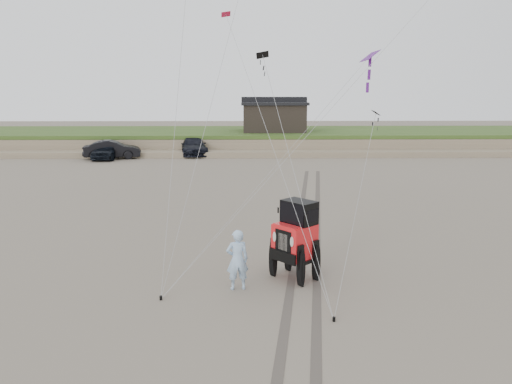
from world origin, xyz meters
The scene contains 12 objects.
ground centered at (0.00, 0.00, 0.00)m, with size 160.00×160.00×0.00m, color #6B6054.
dune_ridge centered at (0.00, 37.50, 0.82)m, with size 160.00×14.25×1.73m.
cabin centered at (2.00, 37.00, 3.24)m, with size 6.40×5.40×3.35m.
truck_a centered at (-12.50, 29.68, 0.77)m, with size 1.83×4.54×1.55m, color black.
truck_b centered at (-12.17, 29.74, 0.78)m, with size 1.65×4.73×1.56m, color black.
truck_c centered at (-5.51, 32.02, 0.79)m, with size 2.22×5.47×1.59m, color black.
jeep centered at (0.84, 2.06, 1.00)m, with size 2.31×5.35×1.99m, color red, non-canonical shape.
man centered at (-0.94, 1.23, 0.92)m, with size 0.67×0.44×1.84m, color #91B3E1.
kite_flock centered at (3.36, 9.36, 9.00)m, with size 9.82×6.81×10.04m.
stake_main centered at (-3.10, 0.47, 0.06)m, with size 0.08×0.08×0.12m, color black.
stake_aux centered at (1.59, -0.94, 0.06)m, with size 0.08×0.08×0.12m, color black.
tire_tracks centered at (2.00, 8.00, 0.00)m, with size 5.22×29.74×0.01m.
Camera 1 is at (-0.62, -12.82, 5.89)m, focal length 35.00 mm.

